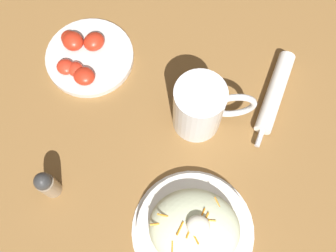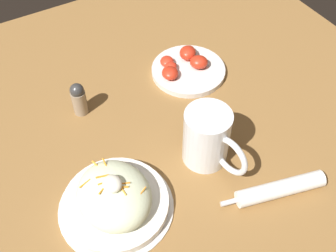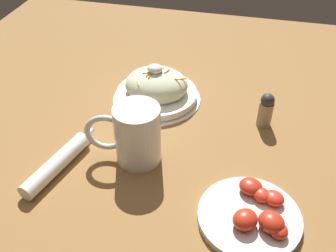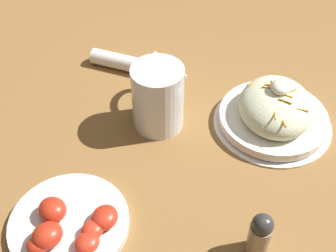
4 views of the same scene
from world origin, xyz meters
The scene contains 6 objects.
ground_plane centered at (0.00, 0.00, 0.00)m, with size 1.43×1.43×0.00m, color olive.
salad_plate centered at (-0.03, 0.12, 0.03)m, with size 0.23×0.23×0.10m.
beer_mug centered at (-0.01, -0.11, 0.06)m, with size 0.16×0.10×0.13m.
napkin_roll centered at (-0.17, -0.19, 0.02)m, with size 0.08×0.22×0.04m.
tomato_plate centered at (0.25, -0.22, 0.01)m, with size 0.19×0.19×0.05m.
salt_shaker centered at (0.26, 0.07, 0.04)m, with size 0.03×0.03×0.09m.
Camera 2 is at (-0.44, 0.24, 0.74)m, focal length 44.32 mm.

